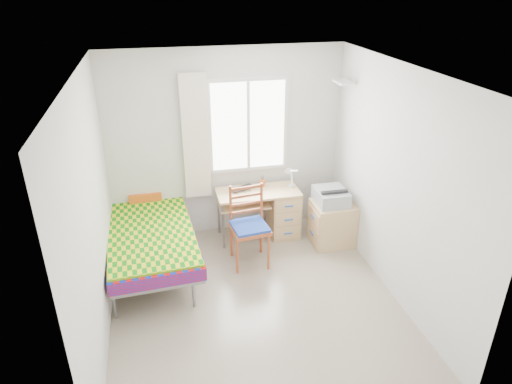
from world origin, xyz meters
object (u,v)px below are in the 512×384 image
desk (278,210)px  cabinet (332,223)px  chair (249,221)px  printer (331,196)px  bed (150,228)px

desk → cabinet: bearing=-30.9°
chair → printer: 1.20m
printer → desk: bearing=150.7°
bed → cabinet: size_ratio=3.78×
chair → cabinet: (1.20, 0.18, -0.28)m
chair → printer: bearing=3.4°
bed → printer: 2.42m
bed → cabinet: (2.43, -0.14, -0.17)m
bed → printer: bed is taller
printer → bed: bearing=178.2°
chair → cabinet: 1.24m
desk → printer: bearing=-29.6°
bed → chair: (1.23, -0.31, 0.11)m
desk → printer: (0.63, -0.36, 0.32)m
desk → chair: 0.81m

